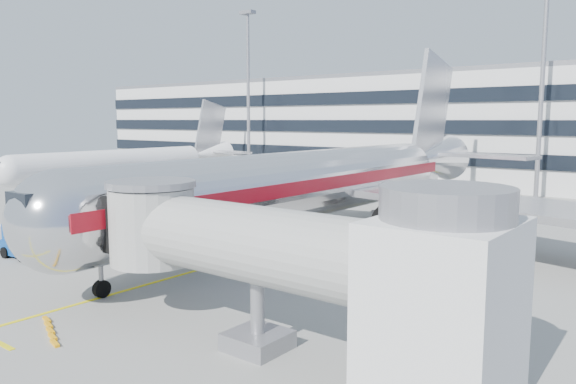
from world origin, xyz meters
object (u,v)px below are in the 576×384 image
Objects in this scene: cargo_container_left at (65,218)px; cargo_container_front at (11,235)px; cargo_container_right at (77,230)px; main_jet at (323,181)px; belt_loader at (113,241)px; ramp_worker at (167,239)px; baggage_tug at (23,243)px.

cargo_container_left is 1.20× the size of cargo_container_front.
cargo_container_left is at bearing 159.52° from cargo_container_right.
cargo_container_left is at bearing -147.96° from main_jet.
belt_loader is 2.58× the size of ramp_worker.
cargo_container_left is (-17.93, -11.22, -3.30)m from main_jet.
baggage_tug is (-11.40, -17.97, -3.27)m from main_jet.
baggage_tug is 1.99× the size of cargo_container_front.
main_jet reaches higher than baggage_tug.
cargo_container_right is (-4.77, 0.18, 0.17)m from belt_loader.
cargo_container_front is at bearing -66.75° from cargo_container_left.
main_jet is at bearing 44.24° from cargo_container_right.
ramp_worker is (8.26, 1.71, 0.11)m from cargo_container_right.
belt_loader is (-8.53, -13.13, -3.62)m from main_jet.
main_jet reaches higher than ramp_worker.
main_jet is 10.96× the size of belt_loader.
main_jet is 32.60× the size of cargo_container_front.
cargo_container_front is (-7.03, -3.62, 0.15)m from belt_loader.
belt_loader is 2.48× the size of cargo_container_left.
baggage_tug reaches higher than ramp_worker.
baggage_tug is at bearing -122.39° from main_jet.
cargo_container_front is (-4.16, 1.23, -0.20)m from baggage_tug.
cargo_container_front is at bearing 163.53° from baggage_tug.
baggage_tug is 1.72× the size of ramp_worker.
cargo_container_left reaches higher than cargo_container_front.
cargo_container_right is at bearing -20.48° from cargo_container_left.
belt_loader reaches higher than cargo_container_right.
cargo_container_left is 12.89m from ramp_worker.
cargo_container_left is (-9.40, 1.91, 0.31)m from belt_loader.
main_jet is 27.20× the size of cargo_container_left.
main_jet is 16.41× the size of baggage_tug.
ramp_worker is (10.52, 5.51, 0.13)m from cargo_container_front.
belt_loader is 9.60m from cargo_container_left.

